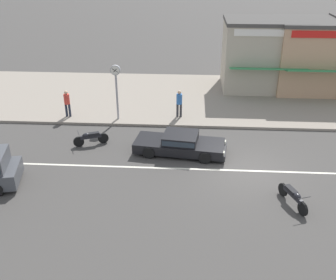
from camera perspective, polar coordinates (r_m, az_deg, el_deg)
The scene contains 11 objects.
ground_plane at distance 18.85m, azimuth 11.22°, elevation -4.39°, with size 160.00×160.00×0.00m, color #423F3D.
lane_centre_stripe at distance 18.85m, azimuth 11.22°, elevation -4.38°, with size 50.40×0.14×0.01m, color silver.
kerb_strip at distance 27.55m, azimuth 8.95°, elevation 6.07°, with size 68.00×10.00×0.15m, color gray.
sedan_black_0 at distance 19.81m, azimuth 1.78°, elevation -0.49°, with size 4.78×2.28×1.06m.
motorcycle_0 at distance 16.75m, azimuth 17.71°, elevation -7.78°, with size 0.90×1.88×0.80m.
motorcycle_1 at distance 21.05m, azimuth -11.18°, elevation 0.35°, with size 1.75×0.91×0.80m.
street_clock at distance 23.01m, azimuth -7.55°, elevation 8.58°, with size 0.57×0.22×3.28m.
pedestrian_near_clock at distance 23.58m, azimuth 1.64°, elevation 5.59°, with size 0.34×0.34×1.67m.
pedestrian_mid_kerb at distance 24.38m, azimuth -14.45°, elevation 5.42°, with size 0.34×0.34×1.64m.
shopfront_corner_warung at distance 29.24m, azimuth 13.74°, elevation 11.99°, with size 5.77×4.84×4.86m.
shopfront_far_kios at distance 30.08m, azimuth 20.63°, elevation 11.46°, with size 5.78×5.36×4.85m.
Camera 1 is at (-2.66, -16.07, 9.48)m, focal length 42.00 mm.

